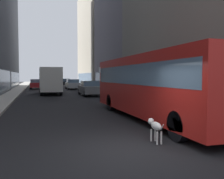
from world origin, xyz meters
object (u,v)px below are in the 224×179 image
object	(u,v)px
box_truck	(50,80)
dalmatian_dog	(155,126)
car_black_suv	(65,83)
car_yellow_taxi	(45,83)
car_grey_wagon	(90,88)
transit_bus	(153,83)
car_red_coupe	(36,84)
car_silver_sedan	(73,84)

from	to	relation	value
box_truck	dalmatian_dog	bearing A→B (deg)	-84.73
car_black_suv	box_truck	size ratio (longest dim) A/B	0.59
car_yellow_taxi	car_grey_wagon	bearing A→B (deg)	-81.21
transit_bus	car_yellow_taxi	distance (m)	41.35
car_yellow_taxi	car_grey_wagon	world-z (taller)	same
car_yellow_taxi	dalmatian_dog	bearing A→B (deg)	-87.30
transit_bus	car_grey_wagon	size ratio (longest dim) A/B	2.60
car_red_coupe	dalmatian_dog	world-z (taller)	car_red_coupe
car_grey_wagon	dalmatian_dog	world-z (taller)	car_grey_wagon
transit_bus	box_truck	bearing A→B (deg)	101.87
transit_bus	car_grey_wagon	distance (m)	15.30
transit_bus	car_red_coupe	distance (m)	32.50
car_black_suv	car_silver_sedan	xyz separation A→B (m)	(0.00, -10.90, 0.00)
transit_bus	dalmatian_dog	bearing A→B (deg)	-114.98
transit_bus	dalmatian_dog	size ratio (longest dim) A/B	11.98
dalmatian_dog	car_black_suv	bearing A→B (deg)	87.57
car_black_suv	car_red_coupe	xyz separation A→B (m)	(-5.60, -8.17, 0.00)
car_red_coupe	box_truck	world-z (taller)	box_truck
car_red_coupe	box_truck	xyz separation A→B (m)	(1.60, -12.96, 0.84)
car_yellow_taxi	car_silver_sedan	world-z (taller)	same
car_silver_sedan	box_truck	size ratio (longest dim) A/B	0.62
dalmatian_dog	box_truck	bearing A→B (deg)	95.27
transit_bus	car_red_coupe	bearing A→B (deg)	99.93
car_black_suv	car_silver_sedan	distance (m)	10.90
transit_bus	car_red_coupe	size ratio (longest dim) A/B	2.65
dalmatian_dog	transit_bus	bearing A→B (deg)	65.02
car_silver_sedan	box_truck	world-z (taller)	box_truck
transit_bus	car_black_suv	distance (m)	40.18
dalmatian_dog	car_yellow_taxi	bearing A→B (deg)	92.70
car_yellow_taxi	car_red_coupe	xyz separation A→B (m)	(-1.60, -9.15, 0.00)
car_silver_sedan	box_truck	distance (m)	11.02
car_red_coupe	car_grey_wagon	distance (m)	17.64
car_red_coupe	box_truck	distance (m)	13.09
dalmatian_dog	car_silver_sedan	bearing A→B (deg)	86.78
transit_bus	car_black_suv	xyz separation A→B (m)	(0.00, 40.16, -0.96)
car_black_suv	dalmatian_dog	distance (m)	44.22
car_yellow_taxi	car_grey_wagon	size ratio (longest dim) A/B	0.90
car_grey_wagon	car_silver_sedan	bearing A→B (deg)	90.00
car_red_coupe	box_truck	bearing A→B (deg)	-82.96
car_black_suv	car_red_coupe	bearing A→B (deg)	-124.43
car_yellow_taxi	box_truck	xyz separation A→B (m)	(-0.00, -22.12, 0.85)
car_red_coupe	dalmatian_dog	size ratio (longest dim) A/B	4.52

